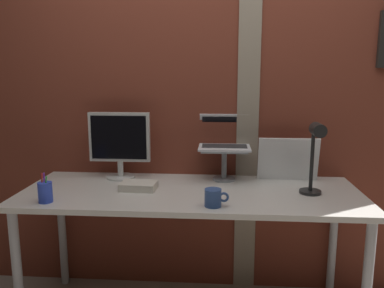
{
  "coord_description": "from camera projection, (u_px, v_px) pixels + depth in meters",
  "views": [
    {
      "loc": [
        0.06,
        -2.15,
        1.45
      ],
      "look_at": [
        -0.11,
        0.06,
        1.03
      ],
      "focal_mm": 36.41,
      "sensor_mm": 36.0,
      "label": 1
    }
  ],
  "objects": [
    {
      "name": "brick_wall_back",
      "position": [
        212.0,
        101.0,
        2.52
      ],
      "size": [
        3.37,
        0.16,
        2.52
      ],
      "color": "brown",
      "rests_on": "ground_plane"
    },
    {
      "name": "desk",
      "position": [
        191.0,
        203.0,
        2.22
      ],
      "size": [
        1.91,
        0.71,
        0.78
      ],
      "color": "silver",
      "rests_on": "ground_plane"
    },
    {
      "name": "monitor",
      "position": [
        120.0,
        141.0,
        2.42
      ],
      "size": [
        0.38,
        0.18,
        0.42
      ],
      "color": "silver",
      "rests_on": "desk"
    },
    {
      "name": "laptop_stand",
      "position": [
        224.0,
        159.0,
        2.4
      ],
      "size": [
        0.28,
        0.22,
        0.2
      ],
      "color": "gray",
      "rests_on": "desk"
    },
    {
      "name": "laptop",
      "position": [
        224.0,
        138.0,
        2.44
      ],
      "size": [
        0.32,
        0.28,
        0.2
      ],
      "color": "white",
      "rests_on": "laptop_stand"
    },
    {
      "name": "whiteboard_panel",
      "position": [
        288.0,
        159.0,
        2.39
      ],
      "size": [
        0.37,
        0.06,
        0.27
      ],
      "primitive_type": "cube",
      "rotation": [
        0.16,
        0.0,
        0.0
      ],
      "color": "white",
      "rests_on": "desk"
    },
    {
      "name": "desk_lamp",
      "position": [
        315.0,
        151.0,
        2.06
      ],
      "size": [
        0.12,
        0.2,
        0.4
      ],
      "color": "black",
      "rests_on": "desk"
    },
    {
      "name": "pen_cup",
      "position": [
        45.0,
        192.0,
        2.0
      ],
      "size": [
        0.07,
        0.07,
        0.15
      ],
      "color": "blue",
      "rests_on": "desk"
    },
    {
      "name": "coffee_mug",
      "position": [
        213.0,
        198.0,
        1.94
      ],
      "size": [
        0.12,
        0.08,
        0.09
      ],
      "color": "#2D4C8C",
      "rests_on": "desk"
    },
    {
      "name": "paper_clutter_stack",
      "position": [
        139.0,
        186.0,
        2.22
      ],
      "size": [
        0.21,
        0.15,
        0.04
      ],
      "primitive_type": "cube",
      "rotation": [
        0.0,
        0.0,
        -0.05
      ],
      "color": "silver",
      "rests_on": "desk"
    }
  ]
}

